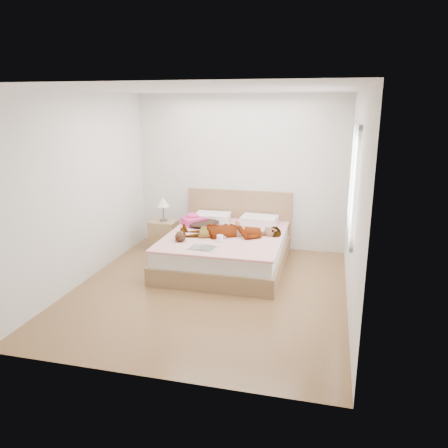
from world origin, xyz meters
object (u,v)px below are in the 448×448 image
phone (207,216)px  coffee_mug (220,239)px  magazine (202,248)px  towel (194,220)px  bed (227,247)px  nightstand (164,233)px  plush_toy (180,237)px  woman (231,228)px

phone → coffee_mug: (0.42, -0.78, -0.11)m
phone → magazine: phone is taller
towel → coffee_mug: bearing=-51.6°
phone → magazine: size_ratio=0.21×
towel → coffee_mug: size_ratio=3.24×
coffee_mug → towel: bearing=128.4°
bed → magazine: bed is taller
coffee_mug → nightstand: nightstand is taller
plush_toy → woman: bearing=35.2°
bed → coffee_mug: bed is taller
magazine → coffee_mug: bearing=61.5°
bed → nightstand: bearing=162.3°
woman → bed: bed is taller
woman → nightstand: nightstand is taller
bed → coffee_mug: (0.02, -0.49, 0.29)m
phone → plush_toy: size_ratio=0.34×
towel → nightstand: 0.62m
phone → nightstand: size_ratio=0.09×
phone → magazine: (0.25, -1.10, -0.15)m
magazine → coffee_mug: size_ratio=2.85×
coffee_mug → plush_toy: bearing=-172.0°
phone → bed: size_ratio=0.04×
towel → plush_toy: size_ratio=1.83×
coffee_mug → bed: bearing=92.2°
phone → nightstand: nightstand is taller
woman → towel: size_ratio=3.32×
coffee_mug → phone: bearing=118.5°
towel → magazine: size_ratio=1.14×
phone → plush_toy: phone is taller
woman → magazine: woman is taller
woman → nightstand: 1.40m
woman → nightstand: size_ratio=1.65×
bed → nightstand: bed is taller
magazine → nightstand: size_ratio=0.44×
bed → coffee_mug: size_ratio=14.67×
towel → nightstand: (-0.55, 0.04, -0.28)m
woman → coffee_mug: bearing=-23.7°
woman → towel: woman is taller
woman → plush_toy: woman is taller
towel → coffee_mug: towel is taller
phone → magazine: bearing=-89.8°
phone → woman: bearing=-51.1°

